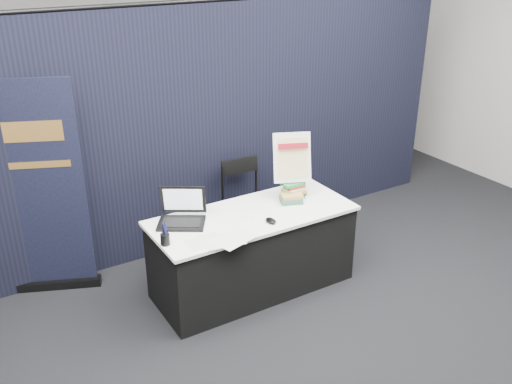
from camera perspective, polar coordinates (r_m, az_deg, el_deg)
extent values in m
plane|color=black|center=(4.95, 3.04, -12.46)|extent=(8.00, 8.00, 0.00)
cube|color=#A9A69F|center=(7.69, -14.15, 14.57)|extent=(8.00, 0.02, 3.50)
cube|color=black|center=(5.64, -5.88, 6.00)|extent=(6.00, 0.08, 2.40)
cube|color=black|center=(5.13, -0.33, -6.10)|extent=(1.76, 0.71, 0.72)
cube|color=white|center=(4.95, -0.34, -2.36)|extent=(1.80, 0.75, 0.03)
cube|color=black|center=(4.80, -7.46, -3.12)|extent=(0.47, 0.44, 0.02)
cube|color=black|center=(4.85, -8.22, -0.97)|extent=(0.36, 0.26, 0.27)
cube|color=silver|center=(4.85, -8.18, -1.01)|extent=(0.30, 0.21, 0.21)
ellipsoid|color=black|center=(4.79, 1.49, -2.88)|extent=(0.08, 0.12, 0.04)
cube|color=silver|center=(4.53, -5.13, -4.94)|extent=(0.29, 0.20, 0.00)
cube|color=silver|center=(4.53, -3.31, -4.88)|extent=(0.36, 0.28, 0.00)
cube|color=white|center=(4.56, -2.24, -4.65)|extent=(0.39, 0.33, 0.00)
cylinder|color=black|center=(4.50, -9.08, -4.70)|extent=(0.08, 0.08, 0.09)
cube|color=#1A635E|center=(5.26, 3.73, -0.41)|extent=(0.19, 0.15, 0.03)
cube|color=navy|center=(5.25, 3.73, -0.15)|extent=(0.19, 0.15, 0.03)
cube|color=orange|center=(5.24, 3.74, 0.10)|extent=(0.19, 0.15, 0.03)
cube|color=#C0B69D|center=(5.23, 3.75, 0.36)|extent=(0.19, 0.15, 0.03)
cube|color=#9B2D19|center=(5.22, 3.76, 0.62)|extent=(0.19, 0.15, 0.03)
cube|color=#217B3D|center=(5.21, 3.76, 0.88)|extent=(0.19, 0.15, 0.03)
cube|color=#217B3D|center=(5.17, 3.54, -0.86)|extent=(0.23, 0.20, 0.03)
cube|color=#56565C|center=(5.16, 3.54, -0.59)|extent=(0.23, 0.20, 0.03)
cube|color=#AC9545|center=(5.15, 3.55, -0.31)|extent=(0.23, 0.20, 0.03)
cube|color=black|center=(5.18, 3.87, 1.12)|extent=(0.21, 0.10, 0.01)
cylinder|color=black|center=(5.15, 2.54, 2.57)|extent=(0.05, 0.11, 0.33)
cylinder|color=black|center=(5.25, 4.19, 2.95)|extent=(0.05, 0.11, 0.33)
cube|color=white|center=(5.14, 3.63, 3.45)|extent=(0.36, 0.25, 0.44)
cube|color=beige|center=(5.14, 3.68, 3.43)|extent=(0.29, 0.20, 0.35)
cube|color=maroon|center=(5.09, 3.74, 4.61)|extent=(0.26, 0.12, 0.05)
cube|color=black|center=(5.60, -19.44, -8.66)|extent=(0.80, 0.41, 0.08)
cube|color=black|center=(5.20, -20.90, 0.12)|extent=(0.73, 0.33, 1.94)
cube|color=#B88039|center=(5.00, -21.75, 5.62)|extent=(0.49, 0.21, 0.17)
cube|color=#B88039|center=(5.09, -21.26, 2.53)|extent=(0.54, 0.23, 0.06)
cylinder|color=black|center=(5.60, -1.34, -4.91)|extent=(0.02, 0.02, 0.44)
cylinder|color=black|center=(5.79, 2.06, -3.92)|extent=(0.02, 0.02, 0.44)
cylinder|color=black|center=(5.91, -3.26, -3.31)|extent=(0.02, 0.02, 0.44)
cylinder|color=black|center=(6.08, 0.02, -2.42)|extent=(0.02, 0.02, 0.44)
cube|color=black|center=(5.73, -0.64, -1.48)|extent=(0.45, 0.45, 0.04)
cube|color=black|center=(5.74, -1.67, 2.64)|extent=(0.40, 0.06, 0.16)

